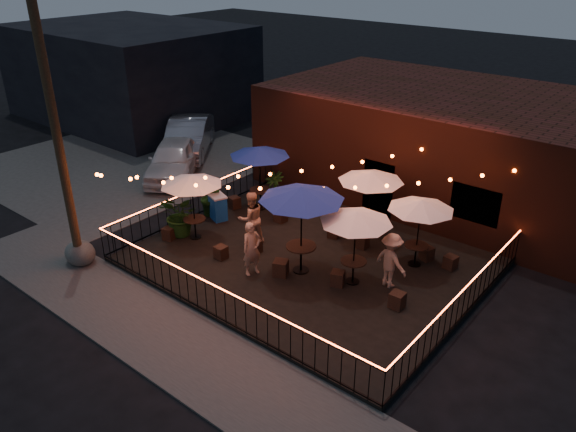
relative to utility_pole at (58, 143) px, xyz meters
The scene contains 39 objects.
ground 7.21m from the utility_pole, 25.71° to the left, with size 110.00×110.00×0.00m, color black.
patio 8.11m from the utility_pole, 40.43° to the left, with size 10.00×8.00×0.15m, color black.
sidewalk 6.74m from the utility_pole, ahead, with size 18.00×2.50×0.05m, color #413E3C.
parking_lot 10.15m from the utility_pole, 135.00° to the left, with size 11.00×12.00×0.02m, color #413E3C.
brick_building 14.27m from the utility_pole, 63.05° to the left, with size 14.00×8.00×4.00m.
background_building 17.19m from the utility_pole, 137.37° to the left, with size 12.00×9.00×5.00m, color black.
utility_pole is the anchor object (origin of this frame).
fence_front 6.38m from the utility_pole, ahead, with size 10.00×0.04×1.04m.
fence_left 5.70m from the utility_pole, 85.03° to the left, with size 0.04×8.00×1.04m.
fence_right 11.85m from the utility_pole, 23.86° to the left, with size 0.04×8.00×1.04m.
festoon_lights 6.32m from the utility_pole, 44.40° to the left, with size 10.02×8.72×1.32m.
cafe_table_0 4.12m from the utility_pole, 64.38° to the left, with size 2.62×2.62×2.23m.
cafe_table_1 6.87m from the utility_pole, 74.74° to the left, with size 2.69×2.69×2.40m.
cafe_table_2 6.98m from the utility_pole, 34.65° to the left, with size 2.50×2.50×2.73m.
cafe_table_3 9.40m from the utility_pole, 49.44° to the left, with size 2.76×2.76×2.35m.
cafe_table_4 8.58m from the utility_pole, 31.24° to the left, with size 2.67×2.67×2.27m.
cafe_table_5 10.49m from the utility_pole, 38.22° to the left, with size 2.05×2.05×2.17m.
bistro_chair_0 4.64m from the utility_pole, 69.57° to the left, with size 0.35×0.35×0.42m, color black.
bistro_chair_1 5.68m from the utility_pole, 41.82° to the left, with size 0.35×0.35×0.41m, color black.
bistro_chair_2 6.95m from the utility_pole, 80.45° to the left, with size 0.36×0.36×0.43m, color black.
bistro_chair_3 7.68m from the utility_pole, 63.42° to the left, with size 0.37×0.37×0.44m, color black.
bistro_chair_4 6.55m from the utility_pole, 45.27° to the left, with size 0.33×0.33×0.40m, color black.
bistro_chair_5 7.24m from the utility_pole, 31.91° to the left, with size 0.40×0.40×0.48m, color black.
bistro_chair_6 8.90m from the utility_pole, 50.70° to the left, with size 0.35×0.35×0.42m, color black.
bistro_chair_7 9.60m from the utility_pole, 44.94° to the left, with size 0.36×0.36×0.43m, color black.
bistro_chair_8 8.77m from the utility_pole, 29.60° to the left, with size 0.37×0.37×0.44m, color black.
bistro_chair_9 10.35m from the utility_pole, 24.74° to the left, with size 0.37×0.37×0.44m, color black.
bistro_chair_10 11.35m from the utility_pole, 39.86° to the left, with size 0.36×0.36×0.42m, color black.
bistro_chair_11 11.93m from the utility_pole, 37.17° to the left, with size 0.35×0.35×0.41m, color black.
patron_a 6.21m from the utility_pole, 31.99° to the left, with size 0.61×0.40×1.66m, color tan.
patron_b 6.13m from the utility_pole, 52.04° to the left, with size 0.87×0.68×1.80m, color tan.
patron_c 9.92m from the utility_pole, 31.01° to the left, with size 1.07×0.61×1.65m, color #E3A593.
potted_shrub_a 4.59m from the utility_pole, 70.34° to the left, with size 1.32×1.15×1.47m, color #1C3C10.
potted_shrub_b 5.82m from the utility_pole, 80.62° to the left, with size 0.80×0.64×1.45m, color #0F3A0F.
potted_shrub_c 7.83m from the utility_pole, 73.24° to the left, with size 0.76×0.76×1.36m, color #163B0D.
cooler 6.00m from the utility_pole, 76.24° to the left, with size 0.83×0.72×0.92m.
boulder 3.63m from the utility_pole, 136.24° to the left, with size 0.96×0.81×0.75m, color #4C4B46.
car_white 8.24m from the utility_pole, 117.14° to the left, with size 1.85×4.60×1.57m, color silver.
car_silver 10.90m from the utility_pole, 119.51° to the left, with size 1.77×5.08×1.67m, color #A8A7B0.
Camera 1 is at (9.08, -10.15, 9.03)m, focal length 35.00 mm.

